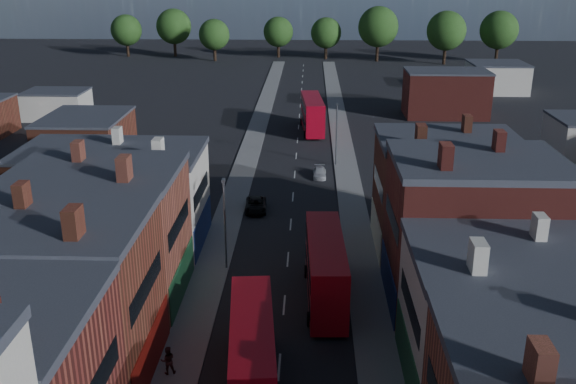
# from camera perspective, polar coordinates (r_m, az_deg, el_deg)

# --- Properties ---
(pavement_west) EXTENTS (3.00, 200.00, 0.12)m
(pavement_west) POSITION_cam_1_polar(r_m,az_deg,el_deg) (74.06, -4.55, 0.20)
(pavement_west) COLOR gray
(pavement_west) RESTS_ON ground
(pavement_east) EXTENTS (3.00, 200.00, 0.12)m
(pavement_east) POSITION_cam_1_polar(r_m,az_deg,el_deg) (73.74, 5.54, 0.08)
(pavement_east) COLOR gray
(pavement_east) RESTS_ON ground
(lamp_post_2) EXTENTS (0.25, 0.70, 8.12)m
(lamp_post_2) POSITION_cam_1_polar(r_m,az_deg,el_deg) (53.71, -5.64, -2.31)
(lamp_post_2) COLOR slate
(lamp_post_2) RESTS_ON ground
(lamp_post_3) EXTENTS (0.25, 0.70, 8.12)m
(lamp_post_3) POSITION_cam_1_polar(r_m,az_deg,el_deg) (81.88, 4.34, 5.52)
(lamp_post_3) COLOR slate
(lamp_post_3) RESTS_ON ground
(bus_0) EXTENTS (3.65, 11.49, 4.88)m
(bus_0) POSITION_cam_1_polar(r_m,az_deg,el_deg) (39.90, -3.19, -14.07)
(bus_0) COLOR #AA0916
(bus_0) RESTS_ON ground
(bus_1) EXTENTS (3.31, 11.87, 5.09)m
(bus_1) POSITION_cam_1_polar(r_m,az_deg,el_deg) (49.47, 3.35, -6.77)
(bus_1) COLOR #BA0A13
(bus_1) RESTS_ON ground
(bus_2) EXTENTS (3.82, 12.38, 5.27)m
(bus_2) POSITION_cam_1_polar(r_m,az_deg,el_deg) (99.18, 2.17, 6.99)
(bus_2) COLOR #9F0718
(bus_2) RESTS_ON ground
(car_2) EXTENTS (2.43, 4.77, 1.29)m
(car_2) POSITION_cam_1_polar(r_m,az_deg,el_deg) (67.64, -2.87, -1.17)
(car_2) COLOR black
(car_2) RESTS_ON ground
(car_3) EXTENTS (1.59, 3.83, 1.11)m
(car_3) POSITION_cam_1_polar(r_m,az_deg,el_deg) (78.30, 2.83, 1.72)
(car_3) COLOR silver
(car_3) RESTS_ON ground
(ped_1) EXTENTS (1.03, 0.75, 1.90)m
(ped_1) POSITION_cam_1_polar(r_m,az_deg,el_deg) (42.64, -10.64, -14.48)
(ped_1) COLOR #401B19
(ped_1) RESTS_ON pavement_west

